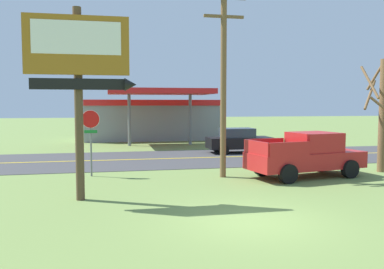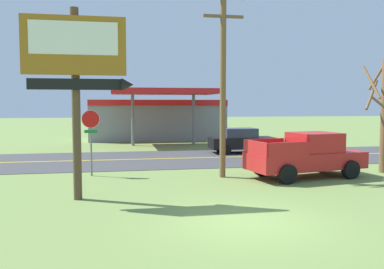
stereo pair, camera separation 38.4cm
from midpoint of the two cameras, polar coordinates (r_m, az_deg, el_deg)
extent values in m
plane|color=olive|center=(11.41, 8.45, -12.06)|extent=(180.00, 180.00, 0.00)
cube|color=#3D3D3F|center=(23.83, -1.71, -3.41)|extent=(140.00, 8.00, 0.02)
cube|color=gold|center=(23.83, -1.71, -3.38)|extent=(126.00, 0.20, 0.01)
cylinder|color=brown|center=(13.89, -15.31, 4.04)|extent=(0.28, 0.28, 6.36)
cube|color=#996019|center=(13.85, -15.54, 12.04)|extent=(3.32, 0.16, 1.90)
cube|color=white|center=(13.79, -15.59, 13.03)|extent=(2.79, 0.03, 1.06)
cube|color=black|center=(13.73, -15.43, 6.87)|extent=(2.99, 0.12, 0.36)
cone|color=black|center=(13.69, -8.30, 6.99)|extent=(0.40, 0.44, 0.44)
cylinder|color=slate|center=(18.51, -13.48, -2.35)|extent=(0.08, 0.08, 2.20)
cylinder|color=red|center=(18.37, -13.56, 2.14)|extent=(0.76, 0.03, 0.76)
cylinder|color=white|center=(18.39, -13.56, 2.14)|extent=(0.80, 0.01, 0.80)
cube|color=#19722D|center=(18.40, -13.53, 0.42)|extent=(0.56, 0.03, 0.14)
cylinder|color=brown|center=(17.67, 5.02, 7.29)|extent=(0.26, 0.26, 8.26)
cube|color=brown|center=(18.04, 5.09, 16.31)|extent=(1.77, 0.12, 0.12)
cylinder|color=brown|center=(21.56, 25.81, 8.52)|extent=(1.24, 0.49, 2.14)
cylinder|color=brown|center=(21.14, 24.55, 5.14)|extent=(1.16, 0.91, 1.46)
cylinder|color=brown|center=(20.58, 24.52, 6.79)|extent=(0.22, 1.57, 1.62)
cube|color=gray|center=(37.69, -4.76, 2.14)|extent=(12.00, 6.00, 3.60)
cube|color=red|center=(34.63, -4.28, 4.52)|extent=(12.00, 0.12, 0.50)
cube|color=red|center=(31.71, -3.71, 6.08)|extent=(8.00, 5.00, 0.40)
cylinder|color=slate|center=(31.53, -8.03, 2.24)|extent=(0.24, 0.24, 4.20)
cylinder|color=slate|center=(32.09, 0.57, 2.32)|extent=(0.24, 0.24, 4.20)
cube|color=red|center=(18.42, 16.34, -3.50)|extent=(5.47, 2.90, 0.72)
cube|color=red|center=(18.61, 17.49, -1.03)|extent=(2.20, 2.12, 0.84)
cube|color=#28333D|center=(19.18, 19.57, -0.93)|extent=(0.41, 1.65, 0.71)
cube|color=red|center=(18.23, 10.81, -1.46)|extent=(1.94, 0.48, 0.56)
cube|color=red|center=(16.71, 14.15, -2.03)|extent=(1.94, 0.48, 0.56)
cube|color=red|center=(16.94, 9.66, -1.88)|extent=(0.47, 1.87, 0.56)
cylinder|color=black|center=(20.22, 18.26, -3.89)|extent=(0.84, 0.42, 0.80)
cylinder|color=black|center=(18.77, 22.07, -4.61)|extent=(0.84, 0.42, 0.80)
cylinder|color=black|center=(18.36, 10.43, -4.56)|extent=(0.84, 0.42, 0.80)
cylinder|color=black|center=(16.75, 13.96, -5.47)|extent=(0.84, 0.42, 0.80)
cube|color=black|center=(26.76, 7.44, -1.16)|extent=(4.20, 1.76, 0.72)
cube|color=#2D3842|center=(26.66, 7.15, 0.25)|extent=(2.10, 1.56, 0.60)
cylinder|color=black|center=(28.04, 9.42, -1.67)|extent=(0.64, 0.24, 0.64)
cylinder|color=black|center=(26.40, 10.71, -2.06)|extent=(0.64, 0.24, 0.64)
cylinder|color=black|center=(27.27, 4.26, -1.79)|extent=(0.64, 0.24, 0.64)
cylinder|color=black|center=(25.58, 5.26, -2.20)|extent=(0.64, 0.24, 0.64)
camera|label=1|loc=(0.19, -89.41, 0.04)|focal=37.72mm
camera|label=2|loc=(0.19, 90.59, -0.04)|focal=37.72mm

